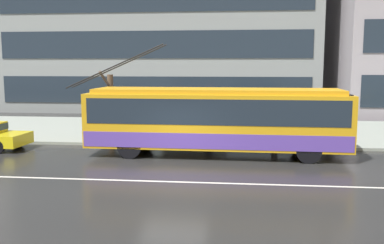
% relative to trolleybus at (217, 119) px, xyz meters
% --- Properties ---
extents(ground_plane, '(160.00, 160.00, 0.00)m').
position_rel_trolleybus_xyz_m(ground_plane, '(-1.44, -3.36, -1.63)').
color(ground_plane, '#272626').
extents(sidewalk_slab, '(80.00, 10.00, 0.14)m').
position_rel_trolleybus_xyz_m(sidewalk_slab, '(-1.44, 6.60, -1.56)').
color(sidewalk_slab, gray).
rests_on(sidewalk_slab, ground_plane).
extents(lane_centre_line, '(72.00, 0.14, 0.01)m').
position_rel_trolleybus_xyz_m(lane_centre_line, '(-1.44, -4.56, -1.62)').
color(lane_centre_line, silver).
rests_on(lane_centre_line, ground_plane).
extents(trolleybus, '(12.46, 2.77, 4.91)m').
position_rel_trolleybus_xyz_m(trolleybus, '(0.00, 0.00, 0.00)').
color(trolleybus, gold).
rests_on(trolleybus, ground_plane).
extents(bus_shelter, '(4.29, 1.79, 2.53)m').
position_rel_trolleybus_xyz_m(bus_shelter, '(-1.69, 3.30, 0.43)').
color(bus_shelter, gray).
rests_on(bus_shelter, sidewalk_slab).
extents(pedestrian_at_shelter, '(0.48, 0.48, 1.72)m').
position_rel_trolleybus_xyz_m(pedestrian_at_shelter, '(-1.47, 2.41, -0.47)').
color(pedestrian_at_shelter, '#4E4F4E').
rests_on(pedestrian_at_shelter, sidewalk_slab).
extents(pedestrian_approaching_curb, '(1.25, 1.25, 2.00)m').
position_rel_trolleybus_xyz_m(pedestrian_approaching_curb, '(2.67, 2.28, 0.06)').
color(pedestrian_approaching_curb, black).
rests_on(pedestrian_approaching_curb, sidewalk_slab).
extents(pedestrian_walking_past, '(1.28, 1.28, 1.90)m').
position_rel_trolleybus_xyz_m(pedestrian_walking_past, '(-0.43, 2.29, -0.02)').
color(pedestrian_walking_past, black).
rests_on(pedestrian_walking_past, sidewalk_slab).
extents(pedestrian_waiting_by_pole, '(1.18, 1.18, 1.94)m').
position_rel_trolleybus_xyz_m(pedestrian_waiting_by_pole, '(-2.01, 4.28, 0.10)').
color(pedestrian_waiting_by_pole, navy).
rests_on(pedestrian_waiting_by_pole, sidewalk_slab).
extents(street_tree_bare, '(2.09, 1.34, 3.55)m').
position_rel_trolleybus_xyz_m(street_tree_bare, '(-5.78, 3.30, 0.36)').
color(street_tree_bare, brown).
rests_on(street_tree_bare, sidewalk_slab).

